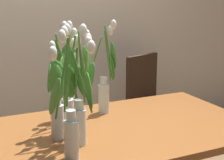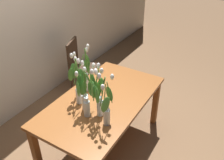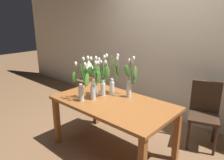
{
  "view_description": "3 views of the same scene",
  "coord_description": "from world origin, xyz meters",
  "px_view_note": "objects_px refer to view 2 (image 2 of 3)",
  "views": [
    {
      "loc": [
        -0.76,
        -1.62,
        1.45
      ],
      "look_at": [
        -0.0,
        0.0,
        1.01
      ],
      "focal_mm": 54.78,
      "sensor_mm": 36.0,
      "label": 1
    },
    {
      "loc": [
        -1.81,
        -1.2,
        2.37
      ],
      "look_at": [
        0.1,
        -0.07,
        0.97
      ],
      "focal_mm": 37.75,
      "sensor_mm": 36.0,
      "label": 2
    },
    {
      "loc": [
        1.71,
        -1.93,
        1.82
      ],
      "look_at": [
        -0.06,
        0.05,
        1.01
      ],
      "focal_mm": 34.15,
      "sensor_mm": 36.0,
      "label": 3
    }
  ],
  "objects_px": {
    "dining_table": "(103,105)",
    "tulip_vase_1": "(78,85)",
    "tulip_vase_2": "(105,105)",
    "tulip_vase_4": "(87,97)",
    "tulip_vase_5": "(85,95)",
    "tulip_vase_3": "(98,96)",
    "tulip_vase_0": "(85,74)",
    "dining_chair": "(79,64)"
  },
  "relations": [
    {
      "from": "dining_table",
      "to": "tulip_vase_5",
      "type": "distance_m",
      "value": 0.37
    },
    {
      "from": "tulip_vase_4",
      "to": "tulip_vase_5",
      "type": "xyz_separation_m",
      "value": [
        0.05,
        0.06,
        -0.03
      ]
    },
    {
      "from": "dining_chair",
      "to": "tulip_vase_5",
      "type": "bearing_deg",
      "value": -138.97
    },
    {
      "from": "tulip_vase_2",
      "to": "tulip_vase_5",
      "type": "height_order",
      "value": "tulip_vase_2"
    },
    {
      "from": "tulip_vase_0",
      "to": "dining_chair",
      "type": "distance_m",
      "value": 1.15
    },
    {
      "from": "dining_chair",
      "to": "tulip_vase_4",
      "type": "bearing_deg",
      "value": -138.55
    },
    {
      "from": "tulip_vase_3",
      "to": "tulip_vase_2",
      "type": "bearing_deg",
      "value": -123.07
    },
    {
      "from": "tulip_vase_1",
      "to": "tulip_vase_5",
      "type": "distance_m",
      "value": 0.16
    },
    {
      "from": "dining_table",
      "to": "tulip_vase_1",
      "type": "xyz_separation_m",
      "value": [
        -0.18,
        0.2,
        0.32
      ]
    },
    {
      "from": "dining_table",
      "to": "tulip_vase_0",
      "type": "xyz_separation_m",
      "value": [
        0.07,
        0.28,
        0.3
      ]
    },
    {
      "from": "tulip_vase_0",
      "to": "dining_chair",
      "type": "relative_size",
      "value": 0.62
    },
    {
      "from": "tulip_vase_4",
      "to": "dining_table",
      "type": "bearing_deg",
      "value": -0.34
    },
    {
      "from": "tulip_vase_2",
      "to": "tulip_vase_4",
      "type": "xyz_separation_m",
      "value": [
        0.04,
        0.24,
        -0.02
      ]
    },
    {
      "from": "tulip_vase_1",
      "to": "dining_chair",
      "type": "distance_m",
      "value": 1.38
    },
    {
      "from": "dining_table",
      "to": "tulip_vase_1",
      "type": "height_order",
      "value": "tulip_vase_1"
    },
    {
      "from": "tulip_vase_0",
      "to": "tulip_vase_2",
      "type": "distance_m",
      "value": 0.65
    },
    {
      "from": "tulip_vase_1",
      "to": "dining_chair",
      "type": "xyz_separation_m",
      "value": [
        1.03,
        0.8,
        -0.44
      ]
    },
    {
      "from": "tulip_vase_3",
      "to": "dining_chair",
      "type": "xyz_separation_m",
      "value": [
        1.08,
        1.1,
        -0.45
      ]
    },
    {
      "from": "dining_table",
      "to": "tulip_vase_2",
      "type": "distance_m",
      "value": 0.52
    },
    {
      "from": "tulip_vase_1",
      "to": "tulip_vase_2",
      "type": "xyz_separation_m",
      "value": [
        -0.15,
        -0.44,
        0.01
      ]
    },
    {
      "from": "tulip_vase_0",
      "to": "tulip_vase_5",
      "type": "xyz_separation_m",
      "value": [
        -0.3,
        -0.22,
        -0.03
      ]
    },
    {
      "from": "dining_table",
      "to": "tulip_vase_0",
      "type": "relative_size",
      "value": 2.77
    },
    {
      "from": "dining_table",
      "to": "tulip_vase_3",
      "type": "distance_m",
      "value": 0.41
    },
    {
      "from": "tulip_vase_0",
      "to": "tulip_vase_4",
      "type": "xyz_separation_m",
      "value": [
        -0.35,
        -0.28,
        0.0
      ]
    },
    {
      "from": "dining_chair",
      "to": "tulip_vase_1",
      "type": "bearing_deg",
      "value": -141.96
    },
    {
      "from": "tulip_vase_0",
      "to": "tulip_vase_1",
      "type": "distance_m",
      "value": 0.26
    },
    {
      "from": "tulip_vase_1",
      "to": "tulip_vase_3",
      "type": "height_order",
      "value": "same"
    },
    {
      "from": "dining_chair",
      "to": "tulip_vase_0",
      "type": "bearing_deg",
      "value": -137.13
    },
    {
      "from": "tulip_vase_4",
      "to": "tulip_vase_3",
      "type": "bearing_deg",
      "value": -63.95
    },
    {
      "from": "tulip_vase_0",
      "to": "tulip_vase_1",
      "type": "xyz_separation_m",
      "value": [
        -0.25,
        -0.08,
        0.01
      ]
    },
    {
      "from": "tulip_vase_0",
      "to": "tulip_vase_2",
      "type": "relative_size",
      "value": 0.99
    },
    {
      "from": "dining_table",
      "to": "tulip_vase_1",
      "type": "relative_size",
      "value": 2.72
    },
    {
      "from": "dining_table",
      "to": "tulip_vase_2",
      "type": "bearing_deg",
      "value": -144.07
    },
    {
      "from": "tulip_vase_1",
      "to": "tulip_vase_0",
      "type": "bearing_deg",
      "value": 17.74
    },
    {
      "from": "dining_table",
      "to": "tulip_vase_4",
      "type": "xyz_separation_m",
      "value": [
        -0.29,
        0.0,
        0.31
      ]
    },
    {
      "from": "tulip_vase_0",
      "to": "tulip_vase_5",
      "type": "bearing_deg",
      "value": -144.24
    },
    {
      "from": "tulip_vase_4",
      "to": "tulip_vase_0",
      "type": "bearing_deg",
      "value": 38.11
    },
    {
      "from": "dining_table",
      "to": "dining_chair",
      "type": "height_order",
      "value": "dining_chair"
    },
    {
      "from": "tulip_vase_5",
      "to": "tulip_vase_4",
      "type": "bearing_deg",
      "value": -130.74
    },
    {
      "from": "tulip_vase_0",
      "to": "tulip_vase_3",
      "type": "xyz_separation_m",
      "value": [
        -0.3,
        -0.38,
        0.02
      ]
    },
    {
      "from": "tulip_vase_2",
      "to": "dining_chair",
      "type": "height_order",
      "value": "tulip_vase_2"
    },
    {
      "from": "tulip_vase_2",
      "to": "tulip_vase_3",
      "type": "relative_size",
      "value": 0.99
    }
  ]
}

